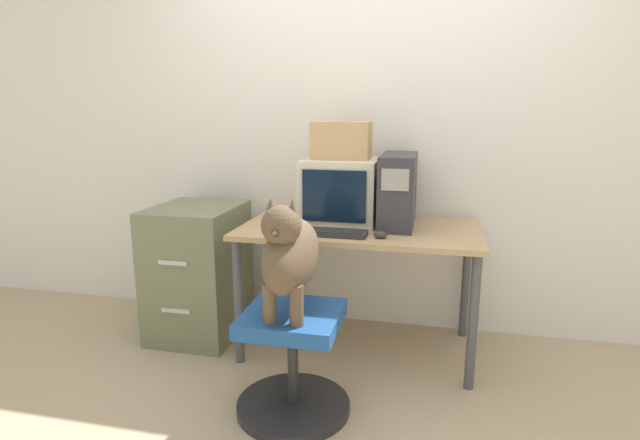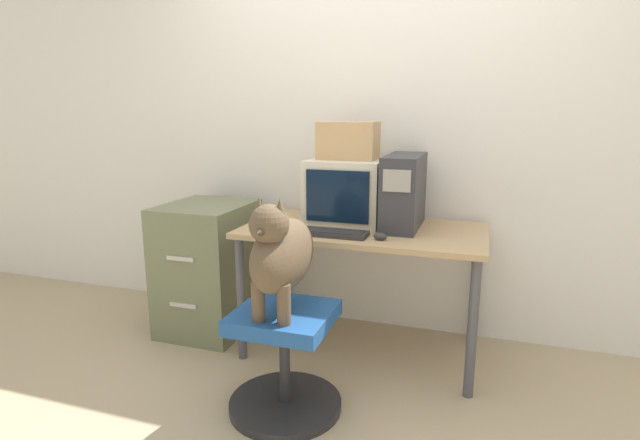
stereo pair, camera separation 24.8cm
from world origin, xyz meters
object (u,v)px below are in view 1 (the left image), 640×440
(pc_tower, at_px, (398,190))
(cardboard_box, at_px, (342,140))
(crt_monitor, at_px, (341,190))
(office_chair, at_px, (293,361))
(keyboard, at_px, (323,232))
(filing_cabinet, at_px, (198,271))
(dog, at_px, (290,253))

(pc_tower, xyz_separation_m, cardboard_box, (-0.34, 0.04, 0.27))
(crt_monitor, distance_m, office_chair, 1.07)
(keyboard, bearing_deg, pc_tower, 40.51)
(office_chair, distance_m, filing_cabinet, 1.07)
(keyboard, bearing_deg, crt_monitor, 85.30)
(crt_monitor, bearing_deg, office_chair, -94.64)
(crt_monitor, xyz_separation_m, dog, (-0.07, -0.85, -0.15))
(keyboard, relative_size, cardboard_box, 1.39)
(office_chair, relative_size, cardboard_box, 1.61)
(office_chair, height_order, dog, dog)
(keyboard, height_order, dog, dog)
(pc_tower, distance_m, keyboard, 0.52)
(keyboard, distance_m, office_chair, 0.69)
(crt_monitor, bearing_deg, keyboard, -94.70)
(pc_tower, relative_size, keyboard, 1.05)
(dog, bearing_deg, crt_monitor, 85.46)
(crt_monitor, relative_size, cardboard_box, 1.31)
(crt_monitor, distance_m, cardboard_box, 0.29)
(pc_tower, distance_m, office_chair, 1.12)
(dog, xyz_separation_m, filing_cabinet, (-0.80, 0.70, -0.37))
(pc_tower, distance_m, cardboard_box, 0.43)
(dog, bearing_deg, cardboard_box, 85.48)
(filing_cabinet, bearing_deg, keyboard, -13.85)
(office_chair, bearing_deg, pc_tower, 62.94)
(crt_monitor, bearing_deg, filing_cabinet, -170.67)
(pc_tower, xyz_separation_m, filing_cabinet, (-1.21, -0.10, -0.54))
(filing_cabinet, bearing_deg, cardboard_box, 9.58)
(pc_tower, xyz_separation_m, dog, (-0.40, -0.81, -0.17))
(keyboard, distance_m, cardboard_box, 0.58)
(dog, relative_size, filing_cabinet, 0.66)
(keyboard, bearing_deg, cardboard_box, 85.35)
(dog, height_order, cardboard_box, cardboard_box)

